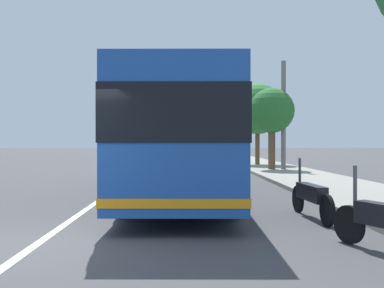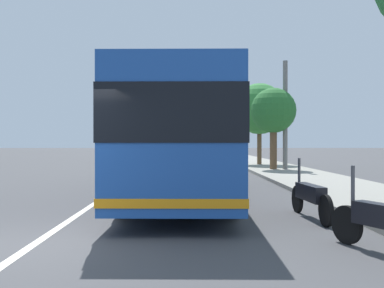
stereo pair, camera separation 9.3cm
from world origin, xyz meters
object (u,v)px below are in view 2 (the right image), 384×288
coach_bus (183,136)px  motorcycle_nearest_curb (310,197)px  car_side_street (191,150)px  utility_pole (285,116)px  car_oncoming (145,149)px  roadside_tree_mid_block (273,111)px  car_ahead_same_lane (124,153)px  roadside_tree_far_block (259,109)px  car_far_distant (176,156)px

coach_bus → motorcycle_nearest_curb: (-4.22, -2.70, -1.32)m
car_side_street → utility_pole: bearing=-164.0°
car_oncoming → roadside_tree_mid_block: 32.79m
car_ahead_same_lane → coach_bus: bearing=8.7°
motorcycle_nearest_curb → car_ahead_same_lane: bearing=12.1°
motorcycle_nearest_curb → roadside_tree_far_block: (19.98, -2.24, 3.33)m
coach_bus → utility_pole: 11.82m
car_far_distant → car_ahead_same_lane: bearing=26.0°
motorcycle_nearest_curb → roadside_tree_mid_block: size_ratio=0.51×
roadside_tree_far_block → utility_pole: bearing=-174.5°
car_ahead_same_lane → utility_pole: bearing=37.0°
car_far_distant → car_ahead_same_lane: size_ratio=0.87×
utility_pole → motorcycle_nearest_curb: bearing=169.3°
coach_bus → motorcycle_nearest_curb: size_ratio=5.32×
car_ahead_same_lane → utility_pole: utility_pole is taller
coach_bus → roadside_tree_mid_block: size_ratio=2.73×
car_far_distant → roadside_tree_mid_block: roadside_tree_mid_block is taller
car_oncoming → car_ahead_same_lane: bearing=4.7°
car_side_street → roadside_tree_far_block: bearing=-161.7°
car_far_distant → roadside_tree_mid_block: size_ratio=0.88×
coach_bus → car_oncoming: bearing=8.4°
motorcycle_nearest_curb → roadside_tree_far_block: bearing=-10.2°
motorcycle_nearest_curb → car_oncoming: (45.94, 7.72, 0.25)m
car_oncoming → roadside_tree_far_block: size_ratio=0.88×
car_oncoming → car_side_street: car_side_street is taller
utility_pole → car_side_street: bearing=12.8°
car_oncoming → utility_pole: bearing=22.9°
coach_bus → car_side_street: 31.73m
utility_pole → car_ahead_same_lane: bearing=40.6°
motorcycle_nearest_curb → car_far_distant: size_ratio=0.58×
coach_bus → motorcycle_nearest_curb: 5.18m
car_far_distant → utility_pole: 7.76m
motorcycle_nearest_curb → car_side_street: 35.99m
car_far_distant → roadside_tree_far_block: 6.38m
car_oncoming → utility_pole: utility_pole is taller
car_ahead_same_lane → roadside_tree_mid_block: bearing=35.6°
roadside_tree_mid_block → utility_pole: utility_pole is taller
coach_bus → motorcycle_nearest_curb: bearing=-145.9°
motorcycle_nearest_curb → roadside_tree_far_block: size_ratio=0.43×
roadside_tree_far_block → roadside_tree_mid_block: bearing=178.9°
car_far_distant → car_side_street: 17.00m
car_ahead_same_lane → roadside_tree_far_block: size_ratio=0.84×
utility_pole → car_oncoming: bearing=18.5°
motorcycle_nearest_curb → utility_pole: utility_pole is taller
coach_bus → car_oncoming: (41.72, 5.02, -1.07)m
car_far_distant → roadside_tree_mid_block: bearing=-131.1°
roadside_tree_mid_block → car_oncoming: bearing=17.6°
car_side_street → roadside_tree_mid_block: (-21.15, -4.22, 2.55)m
car_ahead_same_lane → roadside_tree_mid_block: roadside_tree_mid_block is taller
car_side_street → car_oncoming: bearing=32.6°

